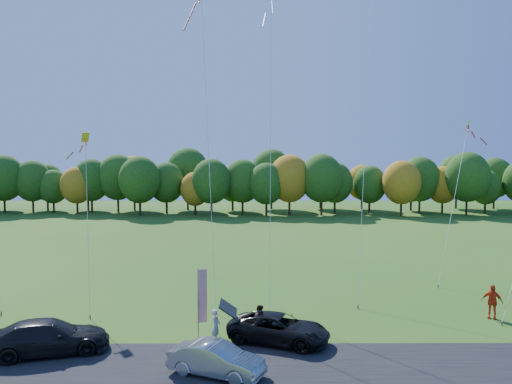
{
  "coord_description": "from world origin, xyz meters",
  "views": [
    {
      "loc": [
        -0.13,
        -24.97,
        9.17
      ],
      "look_at": [
        0.0,
        6.0,
        7.0
      ],
      "focal_mm": 35.0,
      "sensor_mm": 36.0,
      "label": 1
    }
  ],
  "objects_px": {
    "black_suv": "(279,329)",
    "person_east": "(492,302)",
    "feather_flag": "(201,295)",
    "silver_sedan": "(216,359)"
  },
  "relations": [
    {
      "from": "black_suv",
      "to": "person_east",
      "type": "distance_m",
      "value": 12.84
    },
    {
      "from": "silver_sedan",
      "to": "person_east",
      "type": "distance_m",
      "value": 16.83
    },
    {
      "from": "black_suv",
      "to": "person_east",
      "type": "relative_size",
      "value": 2.6
    },
    {
      "from": "black_suv",
      "to": "silver_sedan",
      "type": "distance_m",
      "value": 4.65
    },
    {
      "from": "black_suv",
      "to": "silver_sedan",
      "type": "height_order",
      "value": "black_suv"
    },
    {
      "from": "black_suv",
      "to": "feather_flag",
      "type": "height_order",
      "value": "feather_flag"
    },
    {
      "from": "black_suv",
      "to": "person_east",
      "type": "bearing_deg",
      "value": -52.46
    },
    {
      "from": "silver_sedan",
      "to": "black_suv",
      "type": "bearing_deg",
      "value": -14.35
    },
    {
      "from": "black_suv",
      "to": "feather_flag",
      "type": "xyz_separation_m",
      "value": [
        -3.89,
        0.59,
        1.51
      ]
    },
    {
      "from": "person_east",
      "to": "feather_flag",
      "type": "xyz_separation_m",
      "value": [
        -16.19,
        -3.08,
        1.24
      ]
    }
  ]
}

